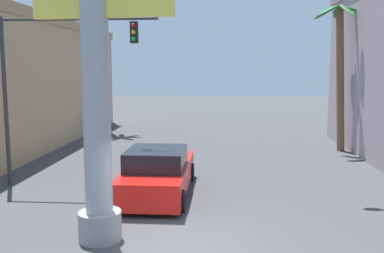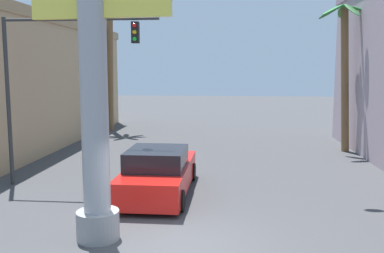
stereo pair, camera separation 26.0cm
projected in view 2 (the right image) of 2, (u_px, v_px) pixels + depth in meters
ground_plane at (205, 159)px, 19.63m from camera, size 93.65×93.65×0.00m
building_left at (2, 82)px, 23.45m from camera, size 7.88×19.78×6.79m
traffic_light_mast at (53, 67)px, 14.59m from camera, size 5.43×0.32×5.83m
car_lead at (159, 173)px, 13.98m from camera, size 2.09×5.05×1.56m
palm_tree_far_left at (111, 53)px, 27.72m from camera, size 2.72×2.66×8.54m
palm_tree_mid_right at (344, 65)px, 21.08m from camera, size 2.54×2.53×7.26m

